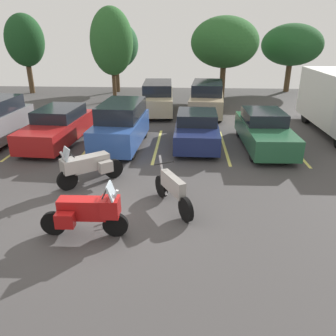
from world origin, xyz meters
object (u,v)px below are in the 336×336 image
Objects in this scene: car_far_tan at (207,98)px; motorcycle_third at (88,166)px; motorcycle_touring at (87,212)px; car_navy at (197,129)px; car_far_champagne at (158,98)px; car_red at (58,127)px; motorcycle_second at (173,190)px; car_green at (264,131)px; car_blue at (121,125)px.

motorcycle_third is at bearing -113.14° from car_far_tan.
motorcycle_third is 11.08m from car_far_tan.
car_navy reaches higher than motorcycle_touring.
car_far_champagne is (-2.22, 6.01, 0.21)m from car_navy.
car_navy is (3.62, 4.38, 0.03)m from motorcycle_third.
motorcycle_touring is at bearing -65.12° from car_red.
car_far_champagne is at bearing 57.15° from car_red.
motorcycle_second is at bearing -97.92° from car_navy.
motorcycle_second is 0.41× the size of car_red.
car_green is 8.06m from car_far_champagne.
car_navy is at bearing 50.46° from motorcycle_third.
motorcycle_third is 4.98m from car_red.
car_navy is 2.88m from car_green.
car_far_champagne is (3.95, 6.12, 0.17)m from car_red.
motorcycle_third is at bearing -95.20° from car_blue.
car_navy is at bearing 0.98° from car_red.
car_green is (6.49, 4.15, 0.07)m from motorcycle_third.
car_green reaches higher than car_red.
car_far_champagne is at bearing 82.32° from motorcycle_third.
car_red is 6.17m from car_navy.
motorcycle_touring is at bearing -86.40° from car_blue.
car_blue is at bearing 93.60° from motorcycle_touring.
car_blue is 0.89× the size of car_green.
car_far_tan is (2.95, -0.21, 0.02)m from car_far_champagne.
car_red is 7.28m from car_far_champagne.
car_far_tan reaches higher than car_navy.
motorcycle_second is at bearing -26.65° from motorcycle_third.
car_far_tan is (3.56, 13.12, 0.27)m from motorcycle_touring.
motorcycle_third is at bearing 153.35° from motorcycle_second.
car_far_champagne reaches higher than car_navy.
motorcycle_touring is at bearing -74.82° from motorcycle_third.
car_far_tan reaches higher than car_green.
car_navy is at bearing 68.90° from motorcycle_touring.
car_navy is 0.90× the size of car_green.
car_far_champagne is (-5.09, 6.25, 0.18)m from car_green.
car_green is (2.87, -0.24, 0.04)m from car_navy.
car_red reaches higher than motorcycle_touring.
car_red is 2.93m from car_blue.
car_navy is at bearing 175.27° from car_green.
car_green is at bearing -50.83° from car_far_champagne.
motorcycle_second is (2.02, 1.52, -0.10)m from motorcycle_touring.
motorcycle_touring is 6.92m from car_blue.
car_green reaches higher than motorcycle_third.
motorcycle_third is (-0.80, 2.93, -0.00)m from motorcycle_touring.
car_navy is (0.81, 5.80, 0.13)m from motorcycle_second.
motorcycle_touring is 7.84m from car_navy.
car_far_champagne is at bearing 80.81° from car_blue.
motorcycle_second is 0.40× the size of car_far_tan.
car_green is at bearing 1.63° from car_blue.
motorcycle_second is 1.09× the size of motorcycle_third.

